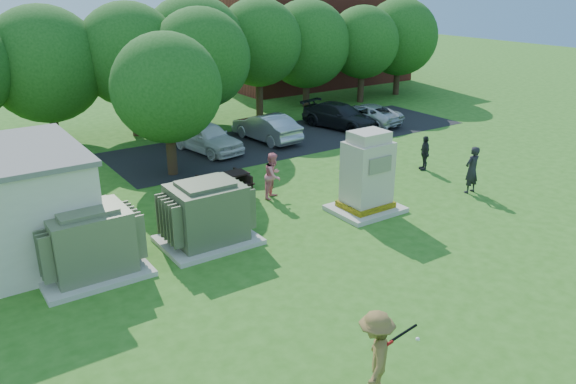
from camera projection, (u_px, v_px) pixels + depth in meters
ground at (366, 274)px, 16.24m from camera, size 120.00×120.00×0.00m
brick_building at (312, 32)px, 45.14m from camera, size 15.00×8.00×8.00m
parking_strip at (296, 137)px, 30.35m from camera, size 20.00×6.00×0.01m
transformer_left at (89, 243)px, 15.96m from camera, size 3.00×2.40×2.07m
transformer_right at (207, 215)px, 17.90m from camera, size 3.00×2.40×2.07m
generator_cabinet at (367, 177)px, 20.23m from camera, size 2.48×2.03×3.02m
picnic_table at (224, 182)px, 22.06m from camera, size 1.94×1.46×0.83m
batter at (375, 356)px, 11.18m from camera, size 1.42×1.41×1.97m
person_by_generator at (472, 170)px, 22.15m from camera, size 0.70×0.47×1.91m
person_at_picnic at (273, 175)px, 21.65m from camera, size 1.12×1.06×1.82m
person_walking_right at (425, 153)px, 24.91m from camera, size 0.77×0.98×1.55m
car_white at (207, 137)px, 27.57m from camera, size 2.46×4.58×1.48m
car_silver_a at (266, 127)px, 29.46m from camera, size 1.91×4.48×1.44m
car_dark at (340, 116)px, 31.99m from camera, size 2.97×5.07×1.38m
car_silver_b at (365, 114)px, 32.72m from camera, size 2.76×4.70×1.23m
batting_equipment at (403, 336)px, 11.37m from camera, size 1.14×0.22×0.45m
tree_row at (163, 56)px, 29.98m from camera, size 41.30×13.30×7.30m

